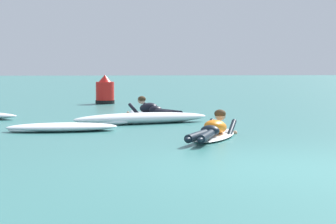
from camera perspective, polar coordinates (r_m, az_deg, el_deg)
ground_plane at (r=18.16m, az=1.53°, el=0.05°), size 120.00×120.00×0.00m
surfer_near at (r=11.52m, az=4.07°, el=-1.71°), size 1.42×2.53×0.55m
surfer_far at (r=16.65m, az=-1.48°, el=0.15°), size 1.41×2.50×0.55m
whitewater_back at (r=12.96m, az=-9.44°, el=-1.36°), size 2.25×0.87×0.17m
whitewater_far_band at (r=14.45m, az=-2.33°, el=-0.58°), size 3.24×1.50×0.25m
channel_marker_buoy at (r=21.85m, az=-5.66°, el=1.76°), size 0.65×0.65×0.99m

